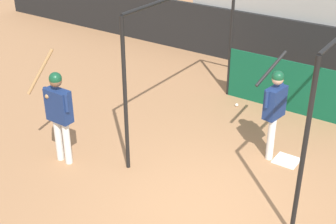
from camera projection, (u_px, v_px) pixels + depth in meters
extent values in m
plane|color=#A8754C|center=(200.00, 210.00, 7.45)|extent=(60.00, 60.00, 0.00)
cube|color=black|center=(329.00, 55.00, 11.68)|extent=(24.00, 0.12, 1.43)
cube|color=#195B33|center=(223.00, 2.00, 13.33)|extent=(0.45, 0.40, 0.10)
cube|color=#195B33|center=(241.00, 5.00, 13.05)|extent=(0.45, 0.40, 0.10)
cube|color=#195B33|center=(259.00, 8.00, 12.77)|extent=(0.45, 0.40, 0.10)
cube|color=#195B33|center=(278.00, 11.00, 12.50)|extent=(0.45, 0.40, 0.10)
cube|color=#195B33|center=(281.00, 1.00, 12.52)|extent=(0.45, 0.06, 0.40)
cube|color=#195B33|center=(298.00, 14.00, 12.22)|extent=(0.45, 0.40, 0.10)
cube|color=#195B33|center=(301.00, 4.00, 12.24)|extent=(0.45, 0.06, 0.40)
cube|color=#195B33|center=(318.00, 17.00, 11.94)|extent=(0.45, 0.40, 0.10)
cube|color=#195B33|center=(322.00, 7.00, 11.97)|extent=(0.45, 0.06, 0.40)
cylinder|color=black|center=(125.00, 97.00, 7.88)|extent=(0.07, 0.07, 2.81)
cylinder|color=black|center=(304.00, 153.00, 6.31)|extent=(0.07, 0.07, 2.81)
cylinder|color=black|center=(231.00, 38.00, 10.67)|extent=(0.07, 0.07, 2.81)
cube|color=#0F5133|center=(291.00, 87.00, 10.25)|extent=(3.03, 0.03, 1.17)
cube|color=white|center=(286.00, 160.00, 8.70)|extent=(0.44, 0.44, 0.02)
cylinder|color=white|center=(271.00, 140.00, 8.59)|extent=(0.15, 0.15, 0.82)
cylinder|color=white|center=(271.00, 133.00, 8.79)|extent=(0.15, 0.15, 0.82)
cube|color=navy|center=(275.00, 102.00, 8.37)|extent=(0.28, 0.48, 0.58)
sphere|color=tan|center=(278.00, 79.00, 8.16)|extent=(0.21, 0.21, 0.21)
sphere|color=#144C2D|center=(278.00, 77.00, 8.14)|extent=(0.22, 0.22, 0.22)
cylinder|color=navy|center=(267.00, 99.00, 8.18)|extent=(0.08, 0.08, 0.32)
cylinder|color=navy|center=(281.00, 91.00, 8.48)|extent=(0.08, 0.08, 0.32)
cylinder|color=black|center=(271.00, 69.00, 8.50)|extent=(0.29, 0.73, 0.55)
sphere|color=black|center=(285.00, 88.00, 8.36)|extent=(0.08, 0.08, 0.08)
cylinder|color=white|center=(67.00, 143.00, 8.46)|extent=(0.13, 0.13, 0.85)
cylinder|color=white|center=(59.00, 139.00, 8.57)|extent=(0.13, 0.13, 0.85)
cube|color=navy|center=(59.00, 106.00, 8.18)|extent=(0.48, 0.22, 0.60)
sphere|color=brown|center=(56.00, 81.00, 7.97)|extent=(0.21, 0.21, 0.21)
sphere|color=#144C2D|center=(55.00, 79.00, 7.94)|extent=(0.22, 0.22, 0.22)
cylinder|color=navy|center=(66.00, 103.00, 7.96)|extent=(0.07, 0.07, 0.33)
cylinder|color=navy|center=(46.00, 96.00, 8.22)|extent=(0.07, 0.07, 0.33)
cylinder|color=#AD7F4C|center=(40.00, 72.00, 8.13)|extent=(0.29, 0.54, 0.77)
sphere|color=#AD7F4C|center=(47.00, 96.00, 8.10)|extent=(0.08, 0.08, 0.08)
sphere|color=white|center=(237.00, 105.00, 10.70)|extent=(0.07, 0.07, 0.07)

